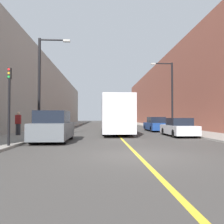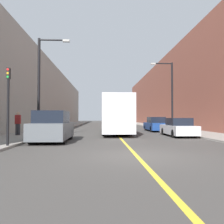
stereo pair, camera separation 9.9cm
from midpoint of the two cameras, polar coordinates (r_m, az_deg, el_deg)
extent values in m
plane|color=#3F3D3A|center=(8.79, 6.67, -11.19)|extent=(200.00, 200.00, 0.00)
cube|color=gray|center=(39.04, -11.70, -3.54)|extent=(3.46, 72.00, 0.12)
cube|color=gray|center=(39.58, 10.23, -3.52)|extent=(3.46, 72.00, 0.12)
cube|color=gray|center=(39.94, -16.97, 3.87)|extent=(4.00, 72.00, 10.34)
cube|color=brown|center=(40.80, 15.32, 4.79)|extent=(4.00, 72.00, 11.82)
cube|color=gold|center=(38.60, -0.66, -3.69)|extent=(0.16, 72.00, 0.01)
cube|color=silver|center=(21.72, 0.68, -0.69)|extent=(2.45, 12.42, 3.02)
cube|color=black|center=(15.58, 2.04, 1.57)|extent=(2.09, 0.04, 1.36)
cylinder|color=black|center=(17.86, -1.66, -4.76)|extent=(0.54, 0.93, 0.93)
cylinder|color=black|center=(18.00, 4.47, -4.73)|extent=(0.54, 0.93, 0.93)
cylinder|color=black|center=(25.55, -1.99, -3.77)|extent=(0.54, 0.93, 0.93)
cylinder|color=black|center=(25.65, 2.30, -3.76)|extent=(0.54, 0.93, 0.93)
cube|color=#51565B|center=(14.06, -15.02, -4.69)|extent=(2.02, 4.42, 0.96)
cube|color=black|center=(13.82, -15.20, -1.24)|extent=(1.78, 2.43, 0.72)
cube|color=black|center=(11.93, -17.25, -4.44)|extent=(1.72, 0.04, 0.43)
cylinder|color=black|center=(12.96, -19.76, -6.46)|extent=(0.44, 0.68, 0.68)
cylinder|color=black|center=(12.59, -12.84, -6.66)|extent=(0.44, 0.68, 0.68)
cylinder|color=black|center=(15.59, -16.80, -5.63)|extent=(0.44, 0.68, 0.68)
cylinder|color=black|center=(15.29, -11.03, -5.75)|extent=(0.44, 0.68, 0.68)
cube|color=silver|center=(18.20, 16.99, -4.42)|extent=(1.78, 4.28, 0.69)
cube|color=black|center=(17.98, 17.21, -2.43)|extent=(1.57, 1.92, 0.59)
cube|color=black|center=(16.23, 19.51, -4.34)|extent=(1.52, 0.04, 0.31)
cylinder|color=black|center=(16.74, 16.28, -5.45)|extent=(0.39, 0.62, 0.62)
cylinder|color=black|center=(17.24, 20.68, -5.29)|extent=(0.39, 0.62, 0.62)
cylinder|color=black|center=(19.26, 13.70, -4.94)|extent=(0.39, 0.62, 0.62)
cylinder|color=black|center=(19.69, 17.60, -4.83)|extent=(0.39, 0.62, 0.62)
cube|color=navy|center=(24.45, 11.41, -3.63)|extent=(1.79, 4.68, 0.74)
cube|color=black|center=(24.20, 11.54, -2.02)|extent=(1.57, 2.11, 0.63)
cube|color=black|center=(22.21, 12.87, -3.50)|extent=(1.52, 0.04, 0.33)
cylinder|color=black|center=(22.88, 10.61, -4.40)|extent=(0.39, 0.62, 0.62)
cylinder|color=black|center=(23.25, 13.96, -4.34)|extent=(0.39, 0.62, 0.62)
cylinder|color=black|center=(25.71, 9.11, -4.08)|extent=(0.39, 0.62, 0.62)
cylinder|color=black|center=(26.04, 12.12, -4.04)|extent=(0.39, 0.62, 0.62)
cylinder|color=black|center=(17.21, -18.43, 6.23)|extent=(0.20, 0.20, 7.29)
cylinder|color=black|center=(17.79, -15.06, 17.71)|extent=(2.01, 0.12, 0.12)
cube|color=#999993|center=(17.60, -11.71, 17.73)|extent=(0.50, 0.24, 0.16)
cylinder|color=black|center=(23.75, 15.57, 3.91)|extent=(0.20, 0.20, 7.14)
cylinder|color=black|center=(24.03, 13.19, 12.23)|extent=(2.01, 0.12, 0.12)
cube|color=#999993|center=(23.77, 10.81, 12.25)|extent=(0.50, 0.24, 0.16)
cylinder|color=black|center=(11.79, -25.31, -0.04)|extent=(0.12, 0.12, 3.26)
cube|color=black|center=(11.98, -25.21, 9.09)|extent=(0.16, 0.16, 0.55)
cylinder|color=red|center=(11.94, -25.36, 10.02)|extent=(0.11, 0.02, 0.11)
cylinder|color=gold|center=(11.90, -25.37, 9.17)|extent=(0.11, 0.02, 0.11)
cylinder|color=green|center=(11.87, -25.38, 8.31)|extent=(0.11, 0.02, 0.11)
cylinder|color=#2D2D33|center=(18.57, -23.52, -4.21)|extent=(0.18, 0.18, 0.88)
cylinder|color=#2D2D33|center=(18.51, -22.99, -4.22)|extent=(0.18, 0.18, 0.88)
cube|color=maroon|center=(18.51, -23.23, -1.78)|extent=(0.40, 0.22, 0.69)
sphere|color=beige|center=(18.52, -23.21, -0.31)|extent=(0.26, 0.26, 0.26)
camera|label=1|loc=(0.05, -89.89, 0.00)|focal=35.00mm
camera|label=2|loc=(0.05, 90.11, 0.00)|focal=35.00mm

